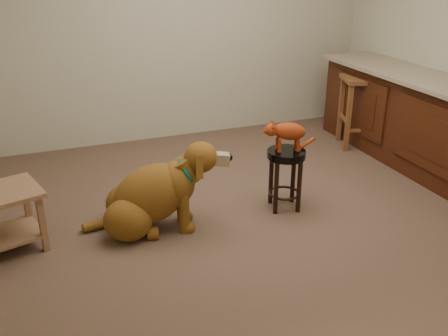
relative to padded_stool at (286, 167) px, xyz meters
name	(u,v)px	position (x,y,z in m)	size (l,w,h in m)	color
floor	(255,203)	(-0.21, 0.15, -0.38)	(4.50, 4.00, 0.01)	brown
room_shell	(260,7)	(-0.21, 0.15, 1.30)	(4.54, 4.04, 2.62)	#B8B194
cabinet_run	(415,122)	(1.74, 0.45, 0.06)	(0.70, 2.56, 0.94)	#461E0C
padded_stool	(286,167)	(0.00, 0.00, 0.00)	(0.33, 0.33, 0.53)	black
wood_stool	(360,110)	(1.50, 1.08, 0.04)	(0.55, 0.55, 0.80)	brown
side_table	(8,210)	(-2.21, 0.14, -0.06)	(0.58, 0.58, 0.48)	brown
golden_retriever	(152,196)	(-1.15, 0.06, -0.09)	(1.18, 0.66, 0.77)	brown
tabby_kitten	(286,132)	(-0.01, 0.00, 0.32)	(0.48, 0.20, 0.30)	maroon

